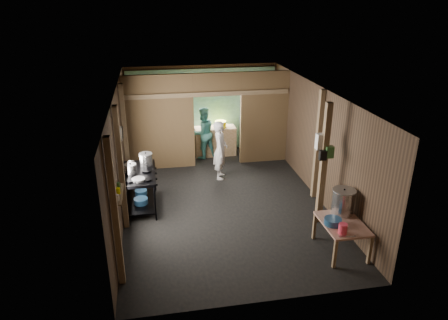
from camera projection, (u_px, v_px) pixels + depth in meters
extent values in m
cube|color=black|center=(222.00, 200.00, 9.63)|extent=(4.50, 7.00, 0.00)
cube|color=#333332|center=(222.00, 91.00, 8.64)|extent=(4.50, 7.00, 0.00)
cube|color=#4B3523|center=(202.00, 108.00, 12.32)|extent=(4.50, 0.00, 2.60)
cube|color=#4B3523|center=(264.00, 231.00, 5.95)|extent=(4.50, 0.00, 2.60)
cube|color=#4B3523|center=(120.00, 155.00, 8.77)|extent=(0.00, 7.00, 2.60)
cube|color=#4B3523|center=(317.00, 142.00, 9.51)|extent=(0.00, 7.00, 2.60)
cube|color=brown|center=(160.00, 123.00, 10.92)|extent=(1.85, 0.10, 2.60)
cube|color=brown|center=(264.00, 118.00, 11.40)|extent=(1.35, 0.10, 2.60)
cube|color=brown|center=(217.00, 84.00, 10.80)|extent=(1.30, 0.10, 0.60)
cube|color=#84CAC1|center=(203.00, 110.00, 12.29)|extent=(4.40, 0.06, 2.50)
cube|color=#9B7C5E|center=(215.00, 141.00, 12.20)|extent=(1.20, 0.50, 0.85)
cylinder|color=white|center=(211.00, 89.00, 12.05)|extent=(0.20, 0.03, 0.20)
cube|color=#9B7C5E|center=(115.00, 214.00, 6.41)|extent=(0.10, 0.12, 2.60)
cube|color=#9B7C5E|center=(121.00, 169.00, 8.05)|extent=(0.10, 0.12, 2.60)
cube|color=#9B7C5E|center=(125.00, 137.00, 9.87)|extent=(0.10, 0.12, 2.60)
cube|color=#9B7C5E|center=(318.00, 145.00, 9.31)|extent=(0.10, 0.12, 2.60)
cube|color=#9B7C5E|center=(323.00, 165.00, 8.26)|extent=(0.12, 0.12, 2.60)
cube|color=#9B7C5E|center=(208.00, 94.00, 10.81)|extent=(4.40, 0.12, 0.12)
cylinder|color=#979797|center=(121.00, 134.00, 9.00)|extent=(0.03, 0.34, 0.34)
cylinder|color=black|center=(122.00, 132.00, 9.41)|extent=(0.03, 0.30, 0.30)
cube|color=#9B7C5E|center=(118.00, 194.00, 6.83)|extent=(0.14, 0.80, 0.03)
cylinder|color=white|center=(117.00, 198.00, 6.58)|extent=(0.07, 0.07, 0.10)
cylinder|color=#FCF602|center=(118.00, 191.00, 6.81)|extent=(0.08, 0.08, 0.10)
cylinder|color=#346B30|center=(119.00, 185.00, 7.01)|extent=(0.06, 0.06, 0.10)
cube|color=white|center=(322.00, 142.00, 8.14)|extent=(0.22, 0.15, 0.32)
cube|color=#346B30|center=(329.00, 152.00, 8.10)|extent=(0.16, 0.12, 0.24)
cube|color=black|center=(323.00, 155.00, 8.08)|extent=(0.14, 0.10, 0.20)
cylinder|color=#BCBCBC|center=(131.00, 163.00, 9.36)|extent=(0.19, 0.19, 0.09)
cylinder|color=navy|center=(141.00, 201.00, 9.09)|extent=(0.31, 0.31, 0.13)
cylinder|color=navy|center=(141.00, 192.00, 9.50)|extent=(0.28, 0.28, 0.11)
cylinder|color=navy|center=(333.00, 221.00, 7.45)|extent=(0.41, 0.41, 0.12)
cylinder|color=#F73A54|center=(343.00, 229.00, 7.15)|extent=(0.19, 0.19, 0.19)
cube|color=#BCBCBC|center=(347.00, 236.00, 7.08)|extent=(0.30, 0.09, 0.01)
cylinder|color=#FCF602|center=(221.00, 124.00, 12.04)|extent=(0.34, 0.34, 0.19)
cylinder|color=red|center=(208.00, 126.00, 11.98)|extent=(0.11, 0.11, 0.13)
imported|color=silver|center=(220.00, 150.00, 10.52)|extent=(0.48, 0.63, 1.55)
imported|color=teal|center=(203.00, 133.00, 11.85)|extent=(0.91, 0.83, 1.52)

